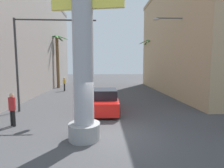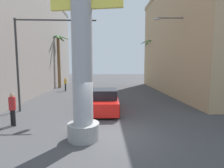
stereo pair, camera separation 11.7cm
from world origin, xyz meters
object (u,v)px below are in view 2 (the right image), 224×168
object	(u,v)px
neon_sign_pole	(82,19)
palm_tree_far_right	(151,57)
street_lamp	(178,51)
pedestrian_curb_left	(12,107)
car_lead	(103,101)
pedestrian_far_left	(65,83)
traffic_light_mast	(41,47)
palm_tree_far_left	(59,57)

from	to	relation	value
neon_sign_pole	palm_tree_far_right	world-z (taller)	neon_sign_pole
street_lamp	pedestrian_curb_left	xyz separation A→B (m)	(-11.25, -6.01, -3.43)
palm_tree_far_right	neon_sign_pole	bearing A→B (deg)	-112.39
car_lead	pedestrian_far_left	xyz separation A→B (m)	(-4.80, 9.63, 0.29)
street_lamp	pedestrian_curb_left	size ratio (longest dim) A/B	4.18
neon_sign_pole	traffic_light_mast	bearing A→B (deg)	125.26
neon_sign_pole	pedestrian_curb_left	distance (m)	5.90
traffic_light_mast	car_lead	distance (m)	5.59
car_lead	palm_tree_far_right	world-z (taller)	palm_tree_far_right
palm_tree_far_right	street_lamp	bearing A→B (deg)	-93.26
pedestrian_far_left	neon_sign_pole	bearing A→B (deg)	-74.46
car_lead	neon_sign_pole	bearing A→B (deg)	-99.77
car_lead	street_lamp	bearing A→B (deg)	25.54
street_lamp	palm_tree_far_right	xyz separation A→B (m)	(0.66, 11.56, -0.08)
neon_sign_pole	pedestrian_far_left	world-z (taller)	neon_sign_pole
street_lamp	car_lead	bearing A→B (deg)	-154.46
palm_tree_far_left	neon_sign_pole	bearing A→B (deg)	-72.48
traffic_light_mast	palm_tree_far_right	size ratio (longest dim) A/B	0.87
street_lamp	pedestrian_curb_left	distance (m)	13.20
neon_sign_pole	traffic_light_mast	world-z (taller)	neon_sign_pole
neon_sign_pole	street_lamp	world-z (taller)	neon_sign_pole
traffic_light_mast	pedestrian_curb_left	bearing A→B (deg)	-100.50
neon_sign_pole	palm_tree_far_left	xyz separation A→B (m)	(-5.58, 17.69, -0.72)
palm_tree_far_left	pedestrian_far_left	world-z (taller)	palm_tree_far_left
street_lamp	palm_tree_far_right	distance (m)	11.57
palm_tree_far_left	palm_tree_far_right	size ratio (longest dim) A/B	1.03
car_lead	palm_tree_far_left	world-z (taller)	palm_tree_far_left
street_lamp	traffic_light_mast	world-z (taller)	street_lamp
neon_sign_pole	palm_tree_far_left	distance (m)	18.56
car_lead	pedestrian_curb_left	xyz separation A→B (m)	(-4.73, -2.90, 0.32)
traffic_light_mast	pedestrian_curb_left	world-z (taller)	traffic_light_mast
neon_sign_pole	car_lead	distance (m)	6.46
street_lamp	pedestrian_curb_left	bearing A→B (deg)	-151.89
car_lead	pedestrian_far_left	distance (m)	10.76
traffic_light_mast	palm_tree_far_left	distance (m)	13.10
car_lead	palm_tree_far_right	size ratio (longest dim) A/B	0.66
traffic_light_mast	palm_tree_far_right	world-z (taller)	palm_tree_far_right
palm_tree_far_right	pedestrian_curb_left	world-z (taller)	palm_tree_far_right
traffic_light_mast	pedestrian_curb_left	size ratio (longest dim) A/B	3.57
car_lead	palm_tree_far_left	xyz separation A→B (m)	(-6.39, 12.98, 3.62)
palm_tree_far_left	pedestrian_curb_left	world-z (taller)	palm_tree_far_left
neon_sign_pole	palm_tree_far_left	world-z (taller)	neon_sign_pole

